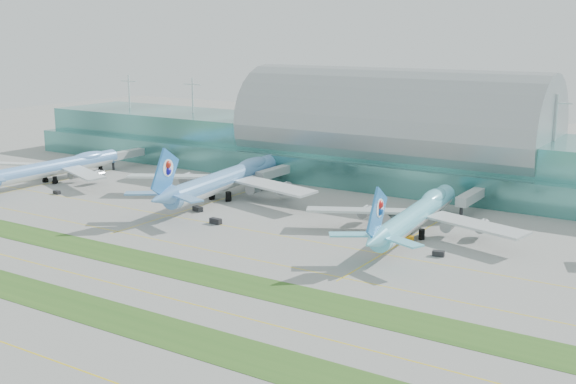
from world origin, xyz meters
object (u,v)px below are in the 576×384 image
Objects in this scene: airliner_a at (58,166)px; airliner_c at (417,213)px; airliner_b at (227,178)px; terminal at (391,144)px.

airliner_c reaches higher than airliner_a.
airliner_b reaches higher than airliner_a.
terminal is 4.63× the size of airliner_c.
terminal is 128.90m from airliner_a.
airliner_c is at bearing -13.69° from airliner_b.
terminal is at bearing 51.76° from airliner_b.
airliner_b is (-34.93, -58.73, -7.18)m from terminal.
airliner_b is 74.34m from airliner_c.
airliner_a is 145.86m from airliner_c.
airliner_a is (-106.80, -71.70, -8.26)m from terminal.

